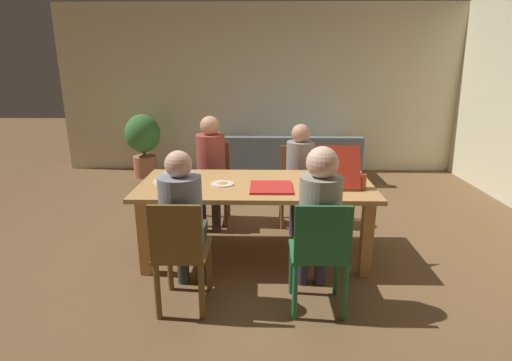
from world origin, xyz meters
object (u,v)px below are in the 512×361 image
Objects in this scene: person_0 at (210,162)px; person_1 at (319,214)px; pizza_box_0 at (271,187)px; chair_1 at (320,252)px; plate_0 at (166,181)px; plate_2 at (222,183)px; potted_plant at (143,140)px; person_2 at (300,168)px; drinking_glass_2 at (170,190)px; chair_0 at (212,179)px; pizza_box_1 at (333,176)px; plate_1 at (174,173)px; drinking_glass_3 at (180,183)px; person_3 at (183,216)px; drinking_glass_1 at (185,179)px; chair_3 at (181,253)px; chair_2 at (299,179)px; dining_table at (256,194)px; couch at (290,163)px; drinking_glass_0 at (362,182)px.

person_0 is 0.99× the size of person_1.
person_0 is at bearing 124.38° from pizza_box_0.
person_0 is 2.04m from chair_1.
plate_0 and plate_2 have the same top height.
person_1 reaches higher than potted_plant.
person_1 is at bearing -90.00° from person_2.
chair_0 is at bearing 81.98° from drinking_glass_2.
pizza_box_0 is at bearing -159.59° from pizza_box_1.
chair_1 reaches higher than plate_1.
plate_2 is at bearing -8.64° from plate_0.
drinking_glass_3 is at bearing 148.91° from chair_1.
person_3 is 11.00× the size of drinking_glass_1.
chair_3 is at bearing -71.58° from plate_0.
chair_0 is 0.75× the size of person_3.
drinking_glass_1 is at bearing -64.01° from plate_1.
person_2 is 11.15× the size of drinking_glass_2.
chair_2 is 6.35× the size of drinking_glass_3.
potted_plant is at bearing 123.88° from dining_table.
person_2 is 0.75m from pizza_box_1.
drinking_glass_3 is (-1.14, -1.16, 0.29)m from chair_2.
person_1 is at bearing -56.65° from potted_plant.
person_3 reaches higher than potted_plant.
plate_2 is (0.22, 0.73, 0.03)m from person_3.
person_3 is 0.58× the size of couch.
couch is at bearing 68.35° from drinking_glass_2.
plate_2 is (0.22, -0.87, 0.01)m from person_0.
potted_plant reaches higher than plate_1.
plate_0 is 0.44m from drinking_glass_2.
drinking_glass_1 reaches higher than plate_0.
person_1 is 1.34m from drinking_glass_1.
person_2 is at bearing -3.63° from person_0.
pizza_box_0 is at bearing 113.82° from chair_1.
plate_1 is at bearing -67.13° from potted_plant.
plate_0 is at bearing -112.13° from person_0.
pizza_box_1 is at bearing -9.55° from plate_1.
chair_2 is 1.61m from plate_0.
drinking_glass_2 is at bearing -115.54° from drinking_glass_3.
plate_1 is at bearing -115.75° from chair_0.
drinking_glass_0 is at bearing -9.77° from dining_table.
pizza_box_0 is 1.01m from plate_0.
person_2 is 1.39m from plate_1.
person_1 is at bearing -90.20° from couch.
person_0 reaches higher than person_3.
pizza_box_1 is 1.04m from plate_2.
drinking_glass_2 is 0.75× the size of drinking_glass_3.
person_1 reaches higher than couch.
chair_1 is 8.50× the size of drinking_glass_2.
pizza_box_1 is (0.24, -0.70, 0.10)m from person_2.
drinking_glass_1 reaches higher than drinking_glass_2.
chair_0 is 0.73× the size of person_1.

